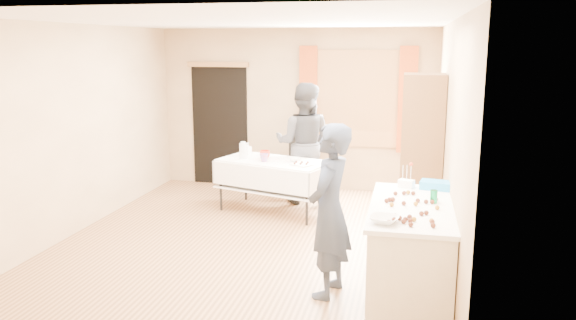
% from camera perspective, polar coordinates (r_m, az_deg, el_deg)
% --- Properties ---
extents(floor, '(4.50, 5.50, 0.02)m').
position_cam_1_polar(floor, '(6.88, -3.91, -8.38)').
color(floor, '#9E7047').
rests_on(floor, ground).
extents(ceiling, '(4.50, 5.50, 0.02)m').
position_cam_1_polar(ceiling, '(6.47, -4.24, 13.98)').
color(ceiling, white).
rests_on(ceiling, floor).
extents(wall_back, '(4.50, 0.02, 2.60)m').
position_cam_1_polar(wall_back, '(9.20, 0.79, 5.15)').
color(wall_back, tan).
rests_on(wall_back, floor).
extents(wall_front, '(4.50, 0.02, 2.60)m').
position_cam_1_polar(wall_front, '(4.04, -15.19, -3.79)').
color(wall_front, tan).
rests_on(wall_front, floor).
extents(wall_left, '(0.02, 5.50, 2.60)m').
position_cam_1_polar(wall_left, '(7.50, -20.89, 2.89)').
color(wall_left, tan).
rests_on(wall_left, floor).
extents(wall_right, '(0.02, 5.50, 2.60)m').
position_cam_1_polar(wall_right, '(6.30, 16.07, 1.65)').
color(wall_right, tan).
rests_on(wall_right, floor).
extents(window_frame, '(1.32, 0.06, 1.52)m').
position_cam_1_polar(window_frame, '(9.00, 7.03, 6.19)').
color(window_frame, olive).
rests_on(window_frame, wall_back).
extents(window_pane, '(1.20, 0.02, 1.40)m').
position_cam_1_polar(window_pane, '(8.98, 7.02, 6.18)').
color(window_pane, white).
rests_on(window_pane, wall_back).
extents(curtain_left, '(0.28, 0.06, 1.65)m').
position_cam_1_polar(curtain_left, '(9.05, 2.05, 6.31)').
color(curtain_left, '#AA4419').
rests_on(curtain_left, wall_back).
extents(curtain_right, '(0.28, 0.06, 1.65)m').
position_cam_1_polar(curtain_right, '(8.91, 12.03, 5.97)').
color(curtain_right, '#AA4419').
rests_on(curtain_right, wall_back).
extents(doorway, '(0.95, 0.04, 2.00)m').
position_cam_1_polar(doorway, '(9.56, -6.92, 3.50)').
color(doorway, black).
rests_on(doorway, floor).
extents(door_lintel, '(1.05, 0.06, 0.08)m').
position_cam_1_polar(door_lintel, '(9.44, -7.13, 9.61)').
color(door_lintel, olive).
rests_on(door_lintel, wall_back).
extents(cabinet, '(0.50, 0.60, 2.00)m').
position_cam_1_polar(cabinet, '(7.16, 13.39, 0.51)').
color(cabinet, brown).
rests_on(cabinet, floor).
extents(counter, '(0.76, 1.60, 0.91)m').
position_cam_1_polar(counter, '(5.39, 12.32, -9.18)').
color(counter, beige).
rests_on(counter, floor).
extents(party_table, '(1.72, 1.23, 0.75)m').
position_cam_1_polar(party_table, '(7.94, -1.44, -2.17)').
color(party_table, black).
rests_on(party_table, floor).
extents(chair, '(0.47, 0.47, 1.09)m').
position_cam_1_polar(chair, '(8.84, 1.36, -1.55)').
color(chair, black).
rests_on(chair, floor).
extents(girl, '(0.75, 0.62, 1.65)m').
position_cam_1_polar(girl, '(5.26, 4.22, -5.19)').
color(girl, '#252D43').
rests_on(girl, floor).
extents(woman, '(0.88, 0.69, 1.80)m').
position_cam_1_polar(woman, '(8.35, 1.60, 1.70)').
color(woman, black).
rests_on(woman, floor).
extents(soda_can, '(0.07, 0.07, 0.12)m').
position_cam_1_polar(soda_can, '(5.35, 14.58, -3.61)').
color(soda_can, '#0A7F42').
rests_on(soda_can, counter).
extents(mixing_bowl, '(0.33, 0.33, 0.06)m').
position_cam_1_polar(mixing_bowl, '(4.69, 9.73, -5.97)').
color(mixing_bowl, white).
rests_on(mixing_bowl, counter).
extents(foam_block, '(0.18, 0.15, 0.08)m').
position_cam_1_polar(foam_block, '(5.86, 11.93, -2.37)').
color(foam_block, white).
rests_on(foam_block, counter).
extents(blue_basket, '(0.33, 0.25, 0.08)m').
position_cam_1_polar(blue_basket, '(5.87, 14.77, -2.48)').
color(blue_basket, '#2392E3').
rests_on(blue_basket, counter).
extents(pitcher, '(0.12, 0.12, 0.22)m').
position_cam_1_polar(pitcher, '(7.99, -4.57, 0.92)').
color(pitcher, silver).
rests_on(pitcher, party_table).
extents(cup_red, '(0.20, 0.20, 0.11)m').
position_cam_1_polar(cup_red, '(8.01, -2.36, 0.58)').
color(cup_red, red).
rests_on(cup_red, party_table).
extents(cup_rainbow, '(0.16, 0.16, 0.11)m').
position_cam_1_polar(cup_rainbow, '(7.78, -2.44, 0.25)').
color(cup_rainbow, red).
rests_on(cup_rainbow, party_table).
extents(small_bowl, '(0.27, 0.27, 0.05)m').
position_cam_1_polar(small_bowl, '(7.79, 0.76, 0.04)').
color(small_bowl, white).
rests_on(small_bowl, party_table).
extents(pastry_tray, '(0.34, 0.32, 0.02)m').
position_cam_1_polar(pastry_tray, '(7.54, 1.36, -0.47)').
color(pastry_tray, white).
rests_on(pastry_tray, party_table).
extents(bottle, '(0.15, 0.15, 0.18)m').
position_cam_1_polar(bottle, '(8.29, -4.10, 1.17)').
color(bottle, white).
rests_on(bottle, party_table).
extents(cake_balls, '(0.49, 1.06, 0.04)m').
position_cam_1_polar(cake_balls, '(5.07, 12.30, -4.84)').
color(cake_balls, '#3F2314').
rests_on(cake_balls, counter).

